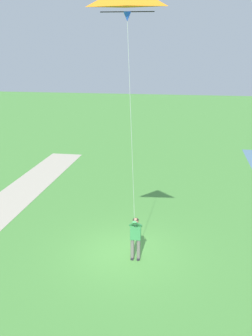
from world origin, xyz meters
name	(u,v)px	position (x,y,z in m)	size (l,w,h in m)	color
ground_plane	(126,254)	(0.00, 0.00, 0.00)	(120.00, 120.00, 0.00)	#4C8E3D
person_kite_flyer	(136,235)	(-0.44, 0.31, 1.05)	(0.52, 0.62, 1.83)	#232328
flying_kite	(128,5)	(-0.53, 2.60, 8.79)	(1.49, 2.28, 7.48)	orange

